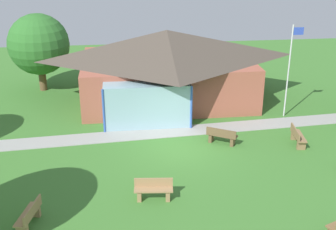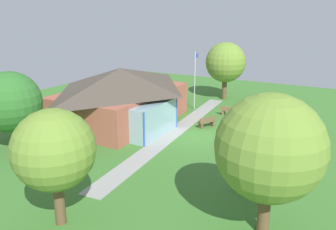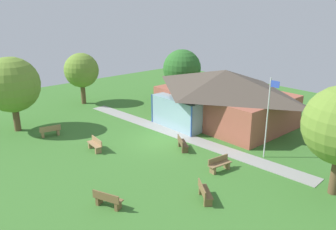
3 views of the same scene
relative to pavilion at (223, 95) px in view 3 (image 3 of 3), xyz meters
name	(u,v)px [view 3 (image 3 of 3)]	position (x,y,z in m)	size (l,w,h in m)	color
ground_plane	(160,142)	(-0.05, -6.68, -2.25)	(44.00, 44.00, 0.00)	#3D752D
pavilion	(223,95)	(0.00, 0.00, 0.00)	(11.08, 8.47, 4.34)	#A35642
footpath	(179,135)	(-0.05, -4.77, -2.24)	(20.78, 1.30, 0.03)	#999993
flagpole	(268,115)	(6.37, -3.37, 0.62)	(0.64, 0.08, 5.18)	silver
bench_front_left	(50,131)	(-6.24, -12.06, -1.85)	(0.77, 1.56, 0.84)	#9E7A51
bench_mid_right	(219,164)	(5.66, -6.94, -1.85)	(0.62, 1.54, 0.84)	olive
bench_lawn_far_right	(204,193)	(7.24, -9.93, -1.85)	(1.49, 1.20, 0.84)	brown
bench_front_right	(108,200)	(4.60, -13.88, -1.85)	(1.55, 0.98, 0.84)	brown
bench_rear_near_path	(182,144)	(2.00, -6.43, -1.85)	(1.51, 1.15, 0.84)	brown
bench_front_center	(95,145)	(-1.75, -10.89, -1.85)	(1.54, 0.59, 0.84)	#9E7A51
tree_lawn_corner	(12,85)	(-9.09, -13.45, 1.36)	(4.15, 4.15, 5.70)	brown
tree_behind_pavilion_left	(182,69)	(-7.83, 2.88, 0.80)	(3.89, 3.89, 5.00)	brown
tree_west_hedge	(81,70)	(-12.56, -5.93, 1.03)	(3.29, 3.29, 4.95)	brown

